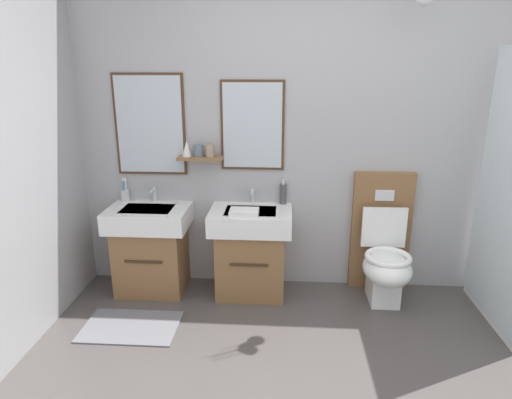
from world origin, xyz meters
TOP-DOWN VIEW (x-y plane):
  - wall_back at (-0.02, 1.68)m, footprint 4.41×0.59m
  - bath_mat at (-1.50, 0.83)m, footprint 0.68×0.44m
  - vanity_sink_left at (-1.50, 1.42)m, footprint 0.65×0.48m
  - tap_on_left_sink at (-1.50, 1.60)m, footprint 0.03×0.13m
  - vanity_sink_right at (-0.67, 1.42)m, footprint 0.65×0.48m
  - tap_on_right_sink at (-0.67, 1.60)m, footprint 0.03×0.13m
  - toilet at (0.39, 1.42)m, footprint 0.48×0.63m
  - toothbrush_cup at (-1.74, 1.58)m, footprint 0.07×0.07m
  - soap_dispenser at (-0.42, 1.59)m, footprint 0.06×0.06m
  - folded_hand_towel at (-0.71, 1.28)m, footprint 0.22×0.16m

SIDE VIEW (x-z plane):
  - bath_mat at x=-1.50m, z-range 0.00..0.01m
  - toilet at x=0.39m, z-range -0.12..0.88m
  - vanity_sink_left at x=-1.50m, z-range 0.03..0.75m
  - vanity_sink_right at x=-0.67m, z-range 0.03..0.75m
  - folded_hand_towel at x=-0.71m, z-range 0.72..0.77m
  - toothbrush_cup at x=-1.74m, z-range 0.67..0.88m
  - tap_on_left_sink at x=-1.50m, z-range 0.74..0.85m
  - tap_on_right_sink at x=-0.67m, z-range 0.74..0.85m
  - soap_dispenser at x=-0.42m, z-range 0.71..0.91m
  - wall_back at x=-0.02m, z-range 0.00..2.79m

